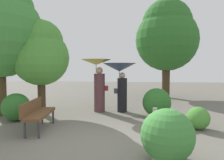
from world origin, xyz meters
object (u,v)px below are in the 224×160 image
Objects in this scene: person_left at (98,77)px; tree_mid_left at (41,53)px; path_marker_post at (155,120)px; tree_near_right at (167,35)px; person_right at (120,75)px; park_bench at (37,112)px.

person_left is 2.30m from tree_mid_left.
tree_mid_left reaches higher than path_marker_post.
tree_near_right is 1.61× the size of tree_mid_left.
tree_near_right reaches higher than path_marker_post.
path_marker_post is at bearing -155.54° from person_right.
tree_near_right is (3.30, 4.02, 2.21)m from person_left.
tree_mid_left is (-5.29, -4.73, -1.31)m from tree_near_right.
person_right is at bearing 114.26° from path_marker_post.
path_marker_post is (1.09, -2.41, -1.14)m from person_right.
tree_near_right is at bearing -39.11° from person_left.
tree_near_right reaches higher than tree_mid_left.
park_bench is (-1.26, -2.53, -0.88)m from person_left.
person_left is 1.08× the size of person_right.
person_right is at bearing -121.19° from tree_near_right.
person_right reaches higher than path_marker_post.
tree_near_right reaches higher than person_right.
path_marker_post is at bearing -22.95° from tree_mid_left.
person_right is 1.23× the size of park_bench.
park_bench reaches higher than path_marker_post.
tree_near_right reaches higher than park_bench.
path_marker_post is (3.96, -1.68, -1.96)m from tree_mid_left.
person_left is 3.14× the size of path_marker_post.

